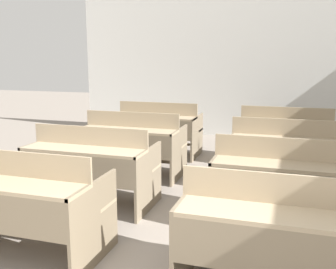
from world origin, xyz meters
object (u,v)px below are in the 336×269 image
(bench_second_left, at_px, (91,164))
(bench_back_left, at_px, (158,127))
(bench_third_left, at_px, (132,142))
(bench_third_right, at_px, (287,153))
(bench_second_right, at_px, (285,181))
(bench_back_right, at_px, (285,135))
(bench_front_right, at_px, (281,235))
(bench_front_left, at_px, (19,201))

(bench_second_left, distance_m, bench_back_left, 2.37)
(bench_third_left, distance_m, bench_third_right, 2.03)
(bench_second_left, xyz_separation_m, bench_back_left, (-0.03, 2.37, 0.00))
(bench_second_right, xyz_separation_m, bench_back_right, (-0.04, 2.36, 0.00))
(bench_second_right, bearing_deg, bench_second_left, -179.89)
(bench_front_right, height_order, bench_third_left, same)
(bench_third_left, bearing_deg, bench_front_left, -90.50)
(bench_second_left, distance_m, bench_back_right, 3.10)
(bench_third_left, xyz_separation_m, bench_third_right, (2.03, -0.00, 0.00))
(bench_front_left, distance_m, bench_third_right, 3.12)
(bench_second_right, xyz_separation_m, bench_third_left, (-2.04, 1.17, 0.00))
(bench_back_left, bearing_deg, bench_third_left, -88.39)
(bench_front_left, bearing_deg, bench_third_left, 89.50)
(bench_front_right, relative_size, bench_second_right, 1.00)
(bench_third_left, xyz_separation_m, bench_back_left, (-0.03, 1.19, 0.00))
(bench_front_right, xyz_separation_m, bench_back_left, (-2.07, 3.55, 0.00))
(bench_second_left, bearing_deg, bench_back_right, 49.69)
(bench_second_left, relative_size, bench_second_right, 1.00)
(bench_back_left, bearing_deg, bench_back_right, -0.14)
(bench_front_right, xyz_separation_m, bench_third_right, (0.00, 2.35, 0.00))
(bench_back_right, bearing_deg, bench_third_right, -88.33)
(bench_front_right, xyz_separation_m, bench_second_left, (-2.04, 1.18, 0.00))
(bench_third_left, bearing_deg, bench_third_right, -0.05)
(bench_second_right, relative_size, bench_third_right, 1.00)
(bench_front_left, height_order, bench_back_right, same)
(bench_front_right, bearing_deg, bench_front_left, 179.90)
(bench_third_right, relative_size, bench_back_right, 1.00)
(bench_front_right, distance_m, bench_back_left, 4.11)
(bench_front_left, relative_size, bench_back_right, 1.00)
(bench_second_left, height_order, bench_second_right, same)
(bench_third_left, bearing_deg, bench_front_right, -49.20)
(bench_second_left, xyz_separation_m, bench_third_left, (0.00, 1.17, 0.00))
(bench_third_left, distance_m, bench_back_left, 1.19)
(bench_second_left, relative_size, bench_third_right, 1.00)
(bench_third_right, bearing_deg, bench_second_right, -89.87)
(bench_back_right, bearing_deg, bench_front_left, -119.71)
(bench_front_right, relative_size, bench_back_right, 1.00)
(bench_second_left, bearing_deg, bench_third_right, 29.89)
(bench_third_left, bearing_deg, bench_back_left, 91.61)
(bench_front_right, height_order, bench_back_left, same)
(bench_third_left, relative_size, bench_back_right, 1.00)
(bench_second_left, relative_size, bench_back_left, 1.00)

